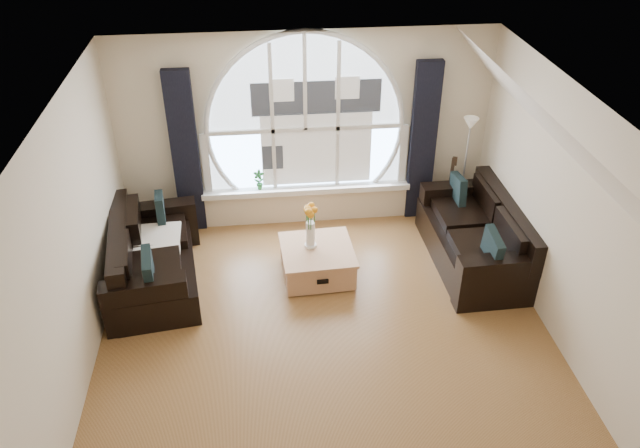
{
  "coord_description": "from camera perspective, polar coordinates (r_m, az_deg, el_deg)",
  "views": [
    {
      "loc": [
        -0.63,
        -4.95,
        4.85
      ],
      "look_at": [
        0.0,
        0.9,
        1.05
      ],
      "focal_mm": 35.13,
      "sensor_mm": 36.0,
      "label": 1
    }
  ],
  "objects": [
    {
      "name": "guitar",
      "position": [
        8.95,
        11.63,
        3.28
      ],
      "size": [
        0.43,
        0.37,
        1.06
      ],
      "primitive_type": "cube",
      "rotation": [
        0.0,
        0.0,
        -0.43
      ],
      "color": "brown",
      "rests_on": "ground"
    },
    {
      "name": "curtain_left",
      "position": [
        8.49,
        -12.16,
        6.25
      ],
      "size": [
        0.35,
        0.12,
        2.3
      ],
      "primitive_type": "cube",
      "color": "black",
      "rests_on": "ground"
    },
    {
      "name": "coffee_chest",
      "position": [
        7.85,
        -0.26,
        -3.32
      ],
      "size": [
        0.93,
        0.93,
        0.43
      ],
      "primitive_type": "cube",
      "rotation": [
        0.0,
        0.0,
        0.05
      ],
      "color": "#A87551",
      "rests_on": "ground"
    },
    {
      "name": "vase_flowers",
      "position": [
        7.57,
        -0.89,
        0.39
      ],
      "size": [
        0.24,
        0.24,
        0.7
      ],
      "primitive_type": "cube",
      "color": "white",
      "rests_on": "coffee_chest"
    },
    {
      "name": "wall_left",
      "position": [
        6.34,
        -22.17,
        -3.44
      ],
      "size": [
        0.01,
        5.5,
        2.7
      ],
      "primitive_type": "cube",
      "color": "beige",
      "rests_on": "ground"
    },
    {
      "name": "curtain_right",
      "position": [
        8.72,
        9.34,
        7.32
      ],
      "size": [
        0.35,
        0.12,
        2.3
      ],
      "primitive_type": "cube",
      "color": "black",
      "rests_on": "ground"
    },
    {
      "name": "ceiling",
      "position": [
        5.43,
        1.04,
        9.54
      ],
      "size": [
        5.0,
        5.5,
        0.01
      ],
      "primitive_type": "cube",
      "color": "silver",
      "rests_on": "ground"
    },
    {
      "name": "arched_window",
      "position": [
        8.34,
        -1.37,
        10.11
      ],
      "size": [
        2.6,
        0.06,
        2.15
      ],
      "primitive_type": "cube",
      "color": "silver",
      "rests_on": "wall_back"
    },
    {
      "name": "sofa_right",
      "position": [
        8.21,
        13.92,
        -1.06
      ],
      "size": [
        1.02,
        1.98,
        0.87
      ],
      "primitive_type": "cube",
      "rotation": [
        0.0,
        0.0,
        0.02
      ],
      "color": "black",
      "rests_on": "ground"
    },
    {
      "name": "ground",
      "position": [
        6.96,
        0.82,
        -11.33
      ],
      "size": [
        5.0,
        5.5,
        0.01
      ],
      "primitive_type": "cube",
      "color": "brown",
      "rests_on": "ground"
    },
    {
      "name": "attic_slope",
      "position": [
        6.23,
        21.68,
        6.78
      ],
      "size": [
        0.92,
        5.5,
        0.72
      ],
      "primitive_type": "cube",
      "color": "silver",
      "rests_on": "ground"
    },
    {
      "name": "potted_plant",
      "position": [
        8.66,
        -5.58,
        4.02
      ],
      "size": [
        0.16,
        0.11,
        0.29
      ],
      "primitive_type": "imported",
      "rotation": [
        0.0,
        0.0,
        -0.07
      ],
      "color": "#1E6023",
      "rests_on": "window_sill"
    },
    {
      "name": "window_frame",
      "position": [
        8.32,
        -1.35,
        10.03
      ],
      "size": [
        2.76,
        0.08,
        2.15
      ],
      "primitive_type": "cube",
      "color": "white",
      "rests_on": "wall_back"
    },
    {
      "name": "wall_right",
      "position": [
        6.82,
        22.24,
        -0.73
      ],
      "size": [
        0.01,
        5.5,
        2.7
      ],
      "primitive_type": "cube",
      "color": "beige",
      "rests_on": "ground"
    },
    {
      "name": "wall_back",
      "position": [
        8.48,
        -1.36,
        8.48
      ],
      "size": [
        5.0,
        0.01,
        2.7
      ],
      "primitive_type": "cube",
      "color": "beige",
      "rests_on": "ground"
    },
    {
      "name": "window_sill",
      "position": [
        8.77,
        -1.23,
        3.21
      ],
      "size": [
        2.9,
        0.22,
        0.08
      ],
      "primitive_type": "cube",
      "color": "white",
      "rests_on": "wall_back"
    },
    {
      "name": "sofa_left",
      "position": [
        7.88,
        -14.9,
        -2.82
      ],
      "size": [
        1.17,
        1.98,
        0.83
      ],
      "primitive_type": "cube",
      "rotation": [
        0.0,
        0.0,
        0.13
      ],
      "color": "black",
      "rests_on": "ground"
    },
    {
      "name": "floor_lamp",
      "position": [
        8.81,
        12.98,
        4.6
      ],
      "size": [
        0.24,
        0.24,
        1.6
      ],
      "primitive_type": "cube",
      "color": "#B2B2B2",
      "rests_on": "ground"
    },
    {
      "name": "neighbor_house",
      "position": [
        8.39,
        -0.32,
        9.33
      ],
      "size": [
        1.7,
        0.02,
        1.5
      ],
      "primitive_type": "cube",
      "color": "silver",
      "rests_on": "wall_back"
    },
    {
      "name": "throw_blanket",
      "position": [
        7.98,
        -14.53,
        -1.36
      ],
      "size": [
        0.57,
        0.57,
        0.1
      ],
      "primitive_type": "cube",
      "rotation": [
        0.0,
        0.0,
        0.03
      ],
      "color": "silver",
      "rests_on": "sofa_left"
    }
  ]
}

